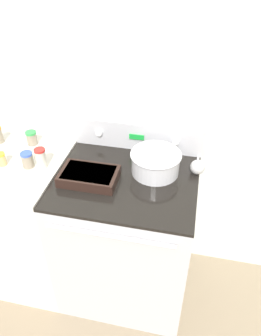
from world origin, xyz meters
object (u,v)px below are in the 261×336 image
object	(u,v)px
spice_jar_red_cap	(41,158)
spice_jar_green_cap	(32,138)
mixing_bowl	(156,161)
casserole_dish	(89,176)
spice_jar_yellow_cap	(2,159)
ladle	(198,166)
spice_jar_blue_cap	(27,160)

from	to	relation	value
spice_jar_red_cap	spice_jar_green_cap	bearing A→B (deg)	127.55
spice_jar_red_cap	spice_jar_green_cap	distance (m)	0.27
mixing_bowl	spice_jar_green_cap	distance (m)	0.79
casserole_dish	spice_jar_red_cap	distance (m)	0.30
spice_jar_red_cap	spice_jar_yellow_cap	size ratio (longest dim) A/B	1.55
casserole_dish	ladle	distance (m)	0.60
mixing_bowl	spice_jar_blue_cap	distance (m)	0.71
ladle	spice_jar_yellow_cap	size ratio (longest dim) A/B	3.95
casserole_dish	ladle	world-z (taller)	ladle
casserole_dish	spice_jar_red_cap	bearing A→B (deg)	171.33
casserole_dish	spice_jar_yellow_cap	world-z (taller)	spice_jar_yellow_cap
spice_jar_blue_cap	mixing_bowl	bearing A→B (deg)	9.69
mixing_bowl	spice_jar_blue_cap	world-z (taller)	mixing_bowl
mixing_bowl	spice_jar_blue_cap	bearing A→B (deg)	-170.31
spice_jar_blue_cap	spice_jar_yellow_cap	bearing A→B (deg)	-173.88
mixing_bowl	ladle	distance (m)	0.24
casserole_dish	spice_jar_yellow_cap	size ratio (longest dim) A/B	3.98
mixing_bowl	spice_jar_green_cap	size ratio (longest dim) A/B	3.24
casserole_dish	spice_jar_green_cap	xyz separation A→B (m)	(-0.45, 0.25, 0.02)
spice_jar_yellow_cap	spice_jar_blue_cap	bearing A→B (deg)	6.12
ladle	spice_jar_blue_cap	world-z (taller)	spice_jar_blue_cap
mixing_bowl	ladle	xyz separation A→B (m)	(0.23, 0.05, -0.03)
mixing_bowl	spice_jar_yellow_cap	bearing A→B (deg)	-170.94
mixing_bowl	spice_jar_yellow_cap	xyz separation A→B (m)	(-0.85, -0.14, -0.02)
mixing_bowl	spice_jar_blue_cap	size ratio (longest dim) A/B	3.07
casserole_dish	spice_jar_green_cap	bearing A→B (deg)	150.62
ladle	spice_jar_blue_cap	size ratio (longest dim) A/B	3.34
mixing_bowl	casserole_dish	size ratio (longest dim) A/B	0.91
spice_jar_blue_cap	spice_jar_yellow_cap	xyz separation A→B (m)	(-0.15, -0.02, -0.01)
spice_jar_blue_cap	casserole_dish	bearing A→B (deg)	-5.06
spice_jar_red_cap	spice_jar_blue_cap	distance (m)	0.08
mixing_bowl	spice_jar_red_cap	xyz separation A→B (m)	(-0.62, -0.11, 0.00)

